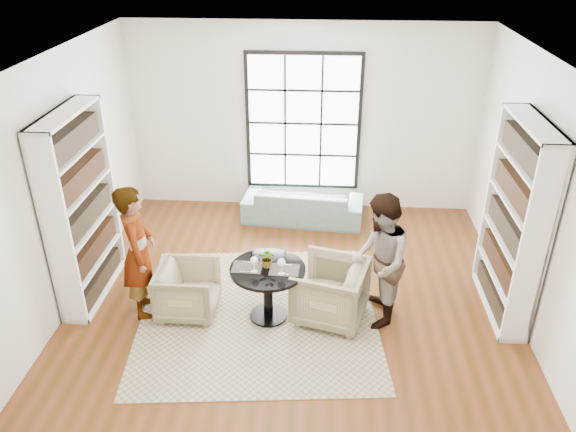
# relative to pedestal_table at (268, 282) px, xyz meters

# --- Properties ---
(ground) EXTENTS (6.00, 6.00, 0.00)m
(ground) POSITION_rel_pedestal_table_xyz_m (0.27, 0.10, -0.52)
(ground) COLOR brown
(room_shell) EXTENTS (6.00, 6.01, 6.00)m
(room_shell) POSITION_rel_pedestal_table_xyz_m (0.27, 0.64, 0.74)
(room_shell) COLOR silver
(room_shell) RESTS_ON ground
(rug) EXTENTS (3.09, 3.09, 0.01)m
(rug) POSITION_rel_pedestal_table_xyz_m (-0.13, 0.05, -0.51)
(rug) COLOR tan
(rug) RESTS_ON ground
(pedestal_table) EXTENTS (0.89, 0.89, 0.71)m
(pedestal_table) POSITION_rel_pedestal_table_xyz_m (0.00, 0.00, 0.00)
(pedestal_table) COLOR black
(pedestal_table) RESTS_ON ground
(sofa) EXTENTS (1.94, 0.90, 0.55)m
(sofa) POSITION_rel_pedestal_table_xyz_m (0.30, 2.55, -0.24)
(sofa) COLOR slate
(sofa) RESTS_ON ground
(armchair_left) EXTENTS (0.72, 0.70, 0.65)m
(armchair_left) POSITION_rel_pedestal_table_xyz_m (-0.97, 0.04, -0.19)
(armchair_left) COLOR tan
(armchair_left) RESTS_ON ground
(armchair_right) EXTENTS (1.00, 0.98, 0.74)m
(armchair_right) POSITION_rel_pedestal_table_xyz_m (0.73, 0.06, -0.14)
(armchair_right) COLOR tan
(armchair_right) RESTS_ON ground
(person_left) EXTENTS (0.52, 0.68, 1.68)m
(person_left) POSITION_rel_pedestal_table_xyz_m (-1.52, 0.04, 0.33)
(person_left) COLOR gray
(person_left) RESTS_ON ground
(person_right) EXTENTS (0.63, 0.80, 1.64)m
(person_right) POSITION_rel_pedestal_table_xyz_m (1.28, 0.06, 0.30)
(person_right) COLOR gray
(person_right) RESTS_ON ground
(placemat_left) EXTENTS (0.35, 0.27, 0.01)m
(placemat_left) POSITION_rel_pedestal_table_xyz_m (-0.24, -0.01, 0.20)
(placemat_left) COLOR #2A2624
(placemat_left) RESTS_ON pedestal_table
(placemat_right) EXTENTS (0.35, 0.27, 0.01)m
(placemat_right) POSITION_rel_pedestal_table_xyz_m (0.20, -0.03, 0.20)
(placemat_right) COLOR #2A2624
(placemat_right) RESTS_ON pedestal_table
(cutlery_left) EXTENTS (0.15, 0.22, 0.01)m
(cutlery_left) POSITION_rel_pedestal_table_xyz_m (-0.24, -0.01, 0.20)
(cutlery_left) COLOR silver
(cutlery_left) RESTS_ON placemat_left
(cutlery_right) EXTENTS (0.15, 0.22, 0.01)m
(cutlery_right) POSITION_rel_pedestal_table_xyz_m (0.20, -0.03, 0.20)
(cutlery_right) COLOR silver
(cutlery_right) RESTS_ON placemat_right
(wine_glass_left) EXTENTS (0.09, 0.09, 0.20)m
(wine_glass_left) POSITION_rel_pedestal_table_xyz_m (-0.14, -0.09, 0.34)
(wine_glass_left) COLOR silver
(wine_glass_left) RESTS_ON pedestal_table
(wine_glass_right) EXTENTS (0.09, 0.09, 0.20)m
(wine_glass_right) POSITION_rel_pedestal_table_xyz_m (0.17, -0.12, 0.34)
(wine_glass_right) COLOR silver
(wine_glass_right) RESTS_ON pedestal_table
(flower_centerpiece) EXTENTS (0.22, 0.20, 0.23)m
(flower_centerpiece) POSITION_rel_pedestal_table_xyz_m (-0.00, 0.03, 0.31)
(flower_centerpiece) COLOR gray
(flower_centerpiece) RESTS_ON pedestal_table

